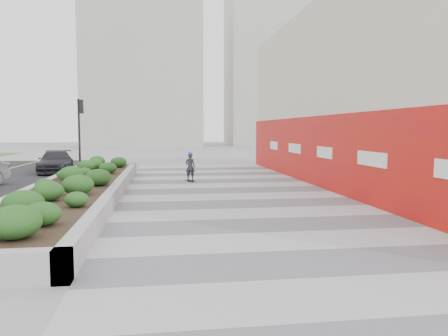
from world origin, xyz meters
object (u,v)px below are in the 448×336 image
(car_dark, at_px, (56,162))
(skateboarder, at_px, (190,167))
(planter, at_px, (78,186))
(traffic_signal_near, at_px, (80,124))

(car_dark, bearing_deg, skateboarder, -44.94)
(skateboarder, distance_m, car_dark, 9.08)
(planter, distance_m, skateboarder, 6.05)
(traffic_signal_near, height_order, skateboarder, traffic_signal_near)
(traffic_signal_near, bearing_deg, planter, -80.65)
(traffic_signal_near, height_order, car_dark, traffic_signal_near)
(planter, xyz_separation_m, skateboarder, (4.23, 4.31, 0.29))
(planter, relative_size, traffic_signal_near, 4.29)
(planter, xyz_separation_m, traffic_signal_near, (-1.73, 10.50, 2.34))
(skateboarder, xyz_separation_m, car_dark, (-7.23, 5.50, -0.10))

